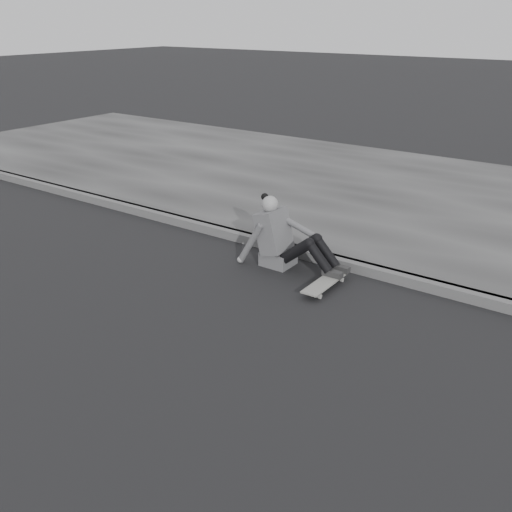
# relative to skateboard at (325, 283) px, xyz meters

# --- Properties ---
(ground) EXTENTS (80.00, 80.00, 0.00)m
(ground) POSITION_rel_skateboard_xyz_m (1.05, -1.95, -0.07)
(ground) COLOR black
(ground) RESTS_ON ground
(curb) EXTENTS (24.00, 0.16, 0.12)m
(curb) POSITION_rel_skateboard_xyz_m (1.05, 0.63, -0.01)
(curb) COLOR #4F4F4F
(curb) RESTS_ON ground
(sidewalk) EXTENTS (24.00, 6.00, 0.12)m
(sidewalk) POSITION_rel_skateboard_xyz_m (1.05, 3.65, -0.01)
(sidewalk) COLOR #393939
(sidewalk) RESTS_ON ground
(skateboard) EXTENTS (0.20, 0.78, 0.09)m
(skateboard) POSITION_rel_skateboard_xyz_m (0.00, 0.00, 0.00)
(skateboard) COLOR gray
(skateboard) RESTS_ON ground
(seated_woman) EXTENTS (1.38, 0.46, 0.88)m
(seated_woman) POSITION_rel_skateboard_xyz_m (-0.73, 0.25, 0.29)
(seated_woman) COLOR #505052
(seated_woman) RESTS_ON ground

